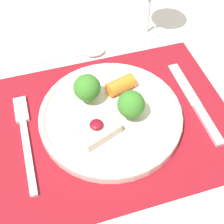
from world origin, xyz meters
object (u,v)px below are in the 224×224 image
(dinner_plate, at_px, (111,113))
(knife, at_px, (197,107))
(fork, at_px, (25,134))
(spoon, at_px, (82,53))

(dinner_plate, xyz_separation_m, knife, (0.16, -0.02, -0.01))
(fork, relative_size, spoon, 1.09)
(dinner_plate, bearing_deg, fork, 177.25)
(knife, bearing_deg, dinner_plate, 174.09)
(dinner_plate, distance_m, knife, 0.17)
(dinner_plate, relative_size, fork, 1.26)
(knife, distance_m, spoon, 0.27)
(knife, xyz_separation_m, spoon, (-0.18, 0.21, -0.00))
(knife, relative_size, spoon, 1.09)
(knife, height_order, spoon, spoon)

